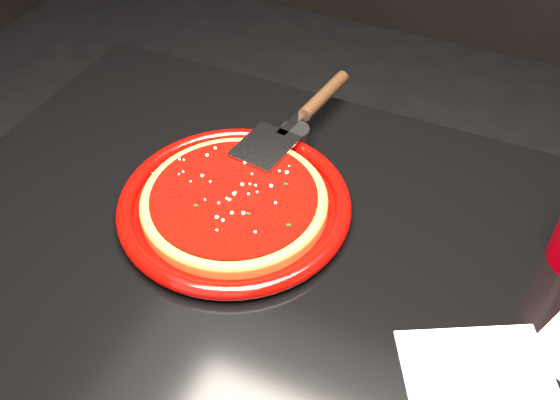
% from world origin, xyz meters
% --- Properties ---
extents(plate, '(0.45, 0.45, 0.03)m').
position_xyz_m(plate, '(-0.16, 0.07, 0.76)').
color(plate, '#840402').
rests_on(plate, table).
extents(pizza_crust, '(0.36, 0.36, 0.01)m').
position_xyz_m(pizza_crust, '(-0.16, 0.07, 0.77)').
color(pizza_crust, brown).
rests_on(pizza_crust, plate).
extents(pizza_crust_rim, '(0.36, 0.36, 0.02)m').
position_xyz_m(pizza_crust_rim, '(-0.16, 0.07, 0.77)').
color(pizza_crust_rim, brown).
rests_on(pizza_crust_rim, plate).
extents(pizza_sauce, '(0.32, 0.32, 0.01)m').
position_xyz_m(pizza_sauce, '(-0.16, 0.07, 0.78)').
color(pizza_sauce, '#680703').
rests_on(pizza_sauce, plate).
extents(parmesan_dusting, '(0.24, 0.24, 0.01)m').
position_xyz_m(parmesan_dusting, '(-0.16, 0.07, 0.79)').
color(parmesan_dusting, '#F4ECBE').
rests_on(parmesan_dusting, plate).
extents(basil_flecks, '(0.22, 0.22, 0.00)m').
position_xyz_m(basil_flecks, '(-0.16, 0.07, 0.78)').
color(basil_flecks, black).
rests_on(basil_flecks, plate).
extents(pizza_server, '(0.14, 0.34, 0.02)m').
position_xyz_m(pizza_server, '(-0.14, 0.27, 0.79)').
color(pizza_server, '#B8BABF').
rests_on(pizza_server, plate).
extents(napkin_a, '(0.24, 0.24, 0.00)m').
position_xyz_m(napkin_a, '(0.24, -0.07, 0.75)').
color(napkin_a, silver).
rests_on(napkin_a, table).
extents(ramekin, '(0.05, 0.05, 0.04)m').
position_xyz_m(ramekin, '(-0.14, 0.25, 0.77)').
color(ramekin, black).
rests_on(ramekin, table).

